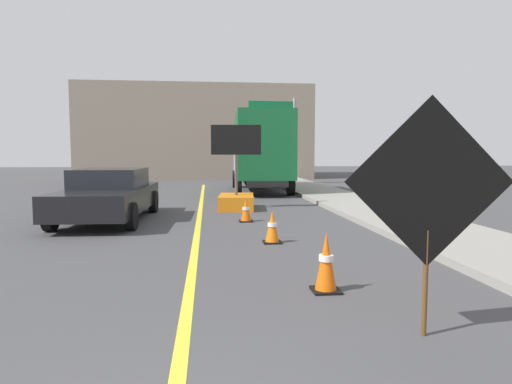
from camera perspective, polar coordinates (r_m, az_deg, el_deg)
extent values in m
cube|color=gray|center=(9.17, 27.15, -6.38)|extent=(2.45, 48.00, 0.14)
cube|color=yellow|center=(7.71, -8.01, -8.45)|extent=(0.14, 36.00, 0.01)
cylinder|color=#593819|center=(4.71, 20.93, -10.90)|extent=(0.05, 0.05, 1.05)
cube|color=orange|center=(4.54, 21.32, 1.25)|extent=(1.55, 0.15, 1.56)
cube|color=black|center=(4.53, 21.41, 1.23)|extent=(1.63, 0.14, 1.63)
cube|color=black|center=(4.56, 21.22, 1.26)|extent=(0.28, 0.03, 0.52)
cube|color=orange|center=(14.35, -2.55, -1.29)|extent=(1.26, 1.89, 0.45)
cylinder|color=#4C4C4C|center=(14.28, -2.56, 2.20)|extent=(0.10, 0.10, 1.30)
cube|color=black|center=(14.27, -2.58, 6.72)|extent=(1.60, 0.22, 0.95)
sphere|color=yellow|center=(14.31, -0.36, 6.72)|extent=(0.09, 0.09, 0.09)
sphere|color=yellow|center=(14.31, -1.57, 6.72)|extent=(0.09, 0.09, 0.09)
sphere|color=yellow|center=(14.32, -2.78, 6.71)|extent=(0.09, 0.09, 0.09)
sphere|color=yellow|center=(14.33, -3.98, 6.71)|extent=(0.09, 0.09, 0.09)
sphere|color=yellow|center=(14.35, -4.67, 7.42)|extent=(0.09, 0.09, 0.09)
sphere|color=yellow|center=(14.34, -4.66, 5.98)|extent=(0.09, 0.09, 0.09)
cube|color=black|center=(21.10, 0.57, 1.67)|extent=(1.90, 7.28, 0.25)
cube|color=silver|center=(23.66, 0.05, 4.63)|extent=(2.43, 2.11, 1.90)
cube|color=#14592D|center=(19.96, 0.84, 5.98)|extent=(2.53, 5.00, 2.88)
cylinder|color=black|center=(23.49, -2.68, 1.70)|extent=(0.31, 0.91, 0.90)
cylinder|color=black|center=(23.66, 2.80, 1.72)|extent=(0.31, 0.91, 0.90)
cylinder|color=black|center=(18.88, -2.30, 0.90)|extent=(0.31, 0.91, 0.90)
cylinder|color=black|center=(19.08, 4.49, 0.93)|extent=(0.31, 0.91, 0.90)
cube|color=black|center=(12.44, -18.42, -0.85)|extent=(2.10, 4.89, 0.60)
cube|color=black|center=(12.64, -18.22, 1.74)|extent=(1.76, 2.23, 0.50)
cylinder|color=black|center=(10.73, -15.76, -3.03)|extent=(0.25, 0.67, 0.66)
cylinder|color=black|center=(11.24, -24.94, -2.94)|extent=(0.25, 0.67, 0.66)
cylinder|color=black|center=(13.83, -13.08, -1.21)|extent=(0.25, 0.67, 0.66)
cylinder|color=black|center=(14.24, -20.37, -1.22)|extent=(0.25, 0.67, 0.66)
cylinder|color=gray|center=(26.19, 4.92, 6.51)|extent=(0.18, 0.18, 5.00)
cube|color=#0F6033|center=(25.97, 1.91, 10.18)|extent=(2.60, 0.22, 1.30)
cube|color=white|center=(26.00, 1.90, 10.17)|extent=(1.82, 0.12, 0.18)
cube|color=gray|center=(35.07, -7.52, 7.38)|extent=(16.35, 9.37, 6.58)
cube|color=black|center=(5.97, 8.95, -12.36)|extent=(0.36, 0.36, 0.03)
cone|color=#EA5B0C|center=(5.86, 9.00, -8.72)|extent=(0.28, 0.28, 0.75)
cylinder|color=white|center=(5.85, 9.01, -8.36)|extent=(0.19, 0.19, 0.08)
cube|color=black|center=(8.95, 2.10, -6.45)|extent=(0.36, 0.36, 0.03)
cone|color=orange|center=(8.89, 2.10, -4.40)|extent=(0.28, 0.28, 0.62)
cylinder|color=white|center=(8.89, 2.10, -4.20)|extent=(0.19, 0.19, 0.08)
cube|color=black|center=(11.69, -1.30, -3.75)|extent=(0.36, 0.36, 0.03)
cone|color=#EA5B0C|center=(11.65, -1.30, -2.27)|extent=(0.28, 0.28, 0.58)
cylinder|color=white|center=(11.64, -1.30, -2.12)|extent=(0.19, 0.19, 0.08)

